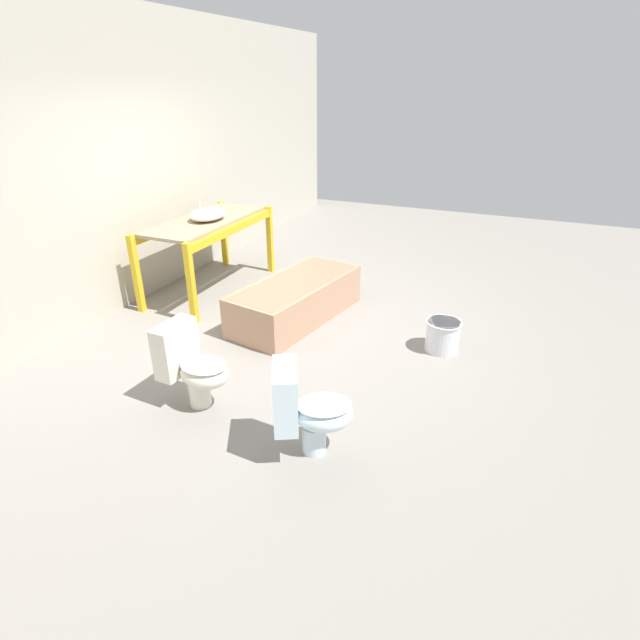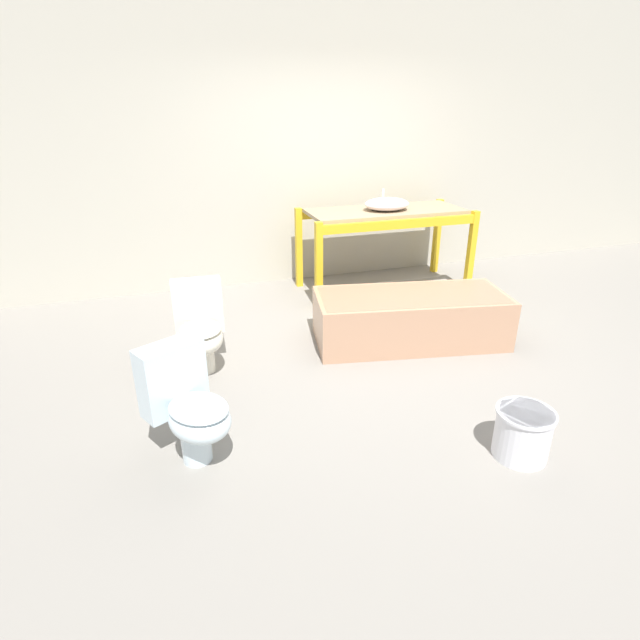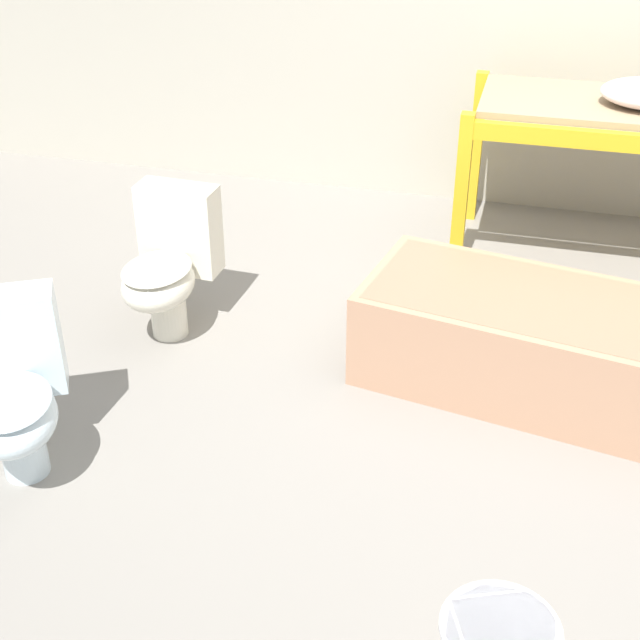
{
  "view_description": "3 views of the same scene",
  "coord_description": "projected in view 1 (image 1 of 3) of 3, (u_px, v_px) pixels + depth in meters",
  "views": [
    {
      "loc": [
        -4.37,
        -2.3,
        2.44
      ],
      "look_at": [
        -0.78,
        -0.76,
        0.55
      ],
      "focal_mm": 28.0,
      "sensor_mm": 36.0,
      "label": 1
    },
    {
      "loc": [
        -1.81,
        -3.67,
        1.97
      ],
      "look_at": [
        -0.86,
        -0.74,
        0.63
      ],
      "focal_mm": 28.0,
      "sensor_mm": 36.0,
      "label": 2
    },
    {
      "loc": [
        0.03,
        -3.45,
        2.36
      ],
      "look_at": [
        -0.68,
        -0.69,
        0.61
      ],
      "focal_mm": 50.0,
      "sensor_mm": 36.0,
      "label": 3
    }
  ],
  "objects": [
    {
      "name": "bathtub_main",
      "position": [
        296.0,
        297.0,
        5.53
      ],
      "size": [
        1.76,
        0.98,
        0.45
      ],
      "rotation": [
        0.0,
        0.0,
        -0.18
      ],
      "color": "tan",
      "rests_on": "ground_plane"
    },
    {
      "name": "warehouse_wall_rear",
      "position": [
        119.0,
        163.0,
        5.5
      ],
      "size": [
        10.8,
        0.08,
        3.2
      ],
      "color": "#B2AD9E",
      "rests_on": "ground_plane"
    },
    {
      "name": "toilet_far",
      "position": [
        308.0,
        409.0,
        3.47
      ],
      "size": [
        0.57,
        0.66,
        0.7
      ],
      "rotation": [
        0.0,
        0.0,
        0.48
      ],
      "color": "silver",
      "rests_on": "ground_plane"
    },
    {
      "name": "toilet_near",
      "position": [
        192.0,
        365.0,
        4.0
      ],
      "size": [
        0.39,
        0.57,
        0.7
      ],
      "rotation": [
        0.0,
        0.0,
        -0.05
      ],
      "color": "silver",
      "rests_on": "ground_plane"
    },
    {
      "name": "bucket_white",
      "position": [
        443.0,
        335.0,
        4.91
      ],
      "size": [
        0.35,
        0.35,
        0.31
      ],
      "color": "silver",
      "rests_on": "ground_plane"
    },
    {
      "name": "ground_plane",
      "position": [
        284.0,
        324.0,
        5.5
      ],
      "size": [
        12.0,
        12.0,
        0.0
      ],
      "primitive_type": "plane",
      "color": "gray"
    },
    {
      "name": "sink_basin",
      "position": [
        208.0,
        214.0,
        5.97
      ],
      "size": [
        0.5,
        0.39,
        0.21
      ],
      "color": "silver",
      "rests_on": "shelving_rack"
    },
    {
      "name": "shelving_rack",
      "position": [
        207.0,
        230.0,
        6.08
      ],
      "size": [
        1.85,
        0.82,
        0.91
      ],
      "color": "gold",
      "rests_on": "ground_plane"
    }
  ]
}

